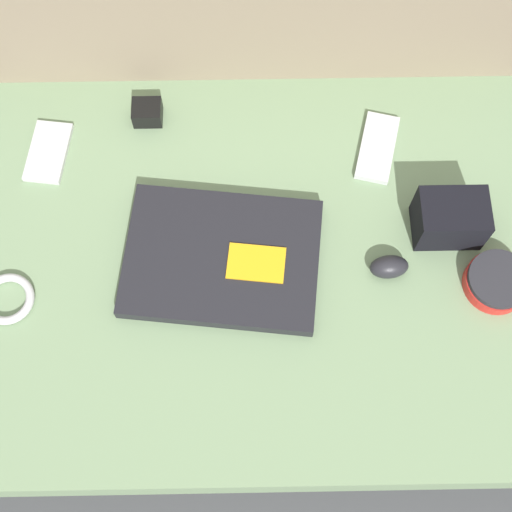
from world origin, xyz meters
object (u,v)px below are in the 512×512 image
Objects in this scene: speaker_puck at (497,281)px; charger_brick at (147,112)px; laptop at (222,257)px; phone_black at (48,152)px; phone_silver at (377,148)px; camera_pouch at (450,218)px; computer_mouse at (389,267)px.

speaker_puck is 2.02× the size of charger_brick.
laptop is 0.43m from speaker_puck.
phone_black is at bearing -157.84° from charger_brick.
camera_pouch is (0.10, -0.15, 0.03)m from phone_silver.
phone_silver is at bearing -10.01° from charger_brick.
computer_mouse is at bearing -144.03° from camera_pouch.
charger_brick is at bearing 155.96° from camera_pouch.
phone_silver is 0.40m from charger_brick.
phone_black is at bearing -165.81° from phone_silver.
phone_silver is at bearing 123.26° from camera_pouch.
camera_pouch is (0.10, 0.07, 0.02)m from computer_mouse.
camera_pouch is at bearing -5.32° from phone_black.
laptop is at bearing 173.35° from speaker_puck.
phone_black is 2.45× the size of charger_brick.
laptop reaches higher than phone_black.
computer_mouse reaches higher than speaker_puck.
speaker_puck is at bearing -55.41° from camera_pouch.
camera_pouch reaches higher than laptop.
computer_mouse is 0.64× the size of speaker_puck.
computer_mouse is 0.17m from speaker_puck.
phone_silver is (0.00, 0.22, -0.01)m from computer_mouse.
computer_mouse is 0.60m from phone_black.
camera_pouch reaches higher than computer_mouse.
speaker_puck reaches higher than laptop.
charger_brick is (-0.49, 0.22, -0.02)m from camera_pouch.
camera_pouch is at bearing -24.04° from charger_brick.
computer_mouse is (0.26, -0.02, 0.00)m from laptop.
speaker_puck reaches higher than phone_black.
phone_black is at bearing 152.81° from laptop.
computer_mouse reaches higher than charger_brick.
laptop is at bearing -64.22° from charger_brick.
phone_black is 0.18m from charger_brick.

